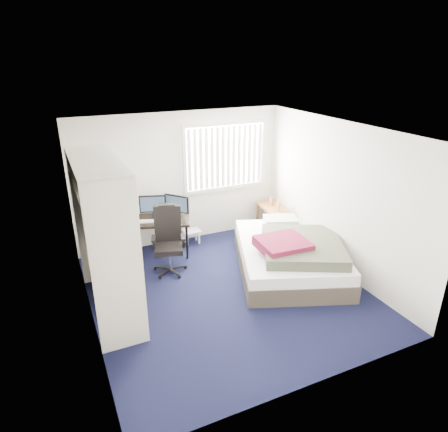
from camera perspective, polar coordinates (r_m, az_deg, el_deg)
ground at (r=6.34m, az=0.50°, el=-10.73°), size 4.20×4.20×0.00m
room_shell at (r=5.66m, az=0.55°, el=2.19°), size 4.20×4.20×4.20m
window_assembly at (r=7.77m, az=0.18°, el=8.49°), size 1.72×0.09×1.32m
closet at (r=5.53m, az=-16.58°, el=-1.06°), size 0.64×1.84×2.22m
desk at (r=7.28m, az=-10.42°, el=-0.14°), size 1.51×1.04×1.14m
office_chair at (r=6.78m, az=-7.87°, el=-4.32°), size 0.67×0.67×1.15m
footstool at (r=7.77m, az=-4.66°, el=-2.47°), size 0.33×0.27×0.27m
nightstand at (r=8.08m, az=7.06°, el=0.82°), size 0.51×0.89×0.77m
bed at (r=6.86m, az=9.46°, el=-5.41°), size 2.34×2.66×0.72m
pine_box at (r=5.55m, az=-13.84°, el=-15.05°), size 0.47×0.41×0.29m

